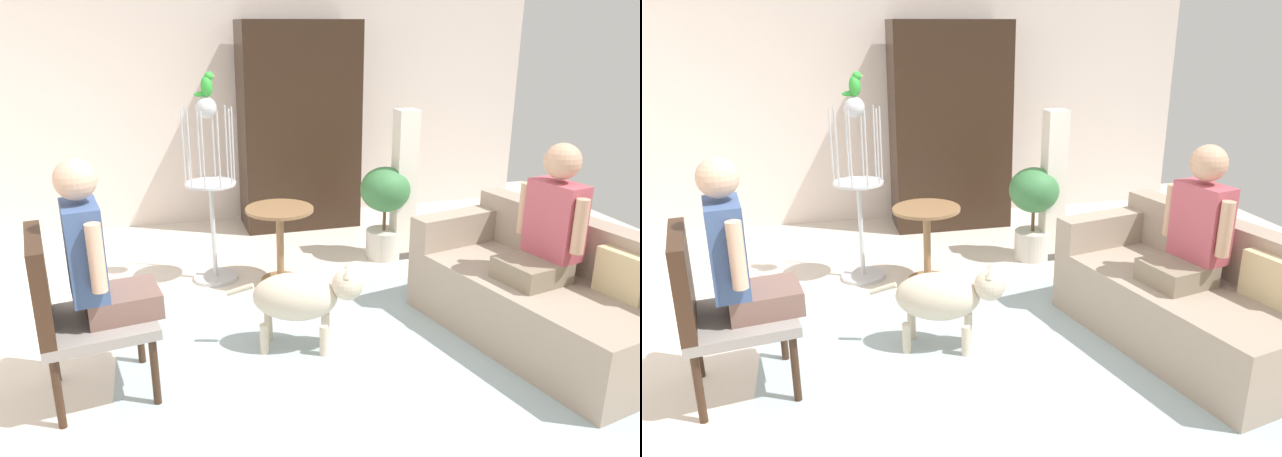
# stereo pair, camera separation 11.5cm
# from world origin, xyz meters

# --- Properties ---
(ground_plane) EXTENTS (7.32, 7.32, 0.00)m
(ground_plane) POSITION_xyz_m (0.00, 0.00, 0.00)
(ground_plane) COLOR beige
(back_wall) EXTENTS (6.05, 0.12, 2.64)m
(back_wall) POSITION_xyz_m (0.00, 3.11, 1.32)
(back_wall) COLOR silver
(back_wall) RESTS_ON ground
(area_rug) EXTENTS (2.84, 2.56, 0.01)m
(area_rug) POSITION_xyz_m (-0.02, -0.26, 0.00)
(area_rug) COLOR #9EB2B7
(area_rug) RESTS_ON ground
(couch) EXTENTS (1.18, 1.85, 0.81)m
(couch) POSITION_xyz_m (1.27, -0.14, 0.30)
(couch) COLOR gray
(couch) RESTS_ON ground
(armchair) EXTENTS (0.68, 0.68, 0.98)m
(armchair) POSITION_xyz_m (-1.61, -0.07, 0.57)
(armchair) COLOR #382316
(armchair) RESTS_ON ground
(person_on_couch) EXTENTS (0.51, 0.51, 0.87)m
(person_on_couch) POSITION_xyz_m (1.26, -0.18, 0.81)
(person_on_couch) COLOR gray
(person_on_armchair) EXTENTS (0.50, 0.50, 0.90)m
(person_on_armchair) POSITION_xyz_m (-1.45, -0.05, 0.84)
(person_on_armchair) COLOR #77584E
(round_end_table) EXTENTS (0.54, 0.54, 0.63)m
(round_end_table) POSITION_xyz_m (-0.18, 1.23, 0.42)
(round_end_table) COLOR olive
(round_end_table) RESTS_ON ground
(dog) EXTENTS (0.84, 0.47, 0.58)m
(dog) POSITION_xyz_m (-0.27, 0.14, 0.36)
(dog) COLOR beige
(dog) RESTS_ON ground
(bird_cage_stand) EXTENTS (0.40, 0.40, 1.48)m
(bird_cage_stand) POSITION_xyz_m (-0.69, 1.43, 0.75)
(bird_cage_stand) COLOR silver
(bird_cage_stand) RESTS_ON ground
(parrot) EXTENTS (0.17, 0.10, 0.19)m
(parrot) POSITION_xyz_m (-0.67, 1.43, 1.57)
(parrot) COLOR green
(parrot) RESTS_ON bird_cage_stand
(potted_plant) EXTENTS (0.44, 0.44, 0.83)m
(potted_plant) POSITION_xyz_m (0.83, 1.53, 0.50)
(potted_plant) COLOR beige
(potted_plant) RESTS_ON ground
(column_lamp) EXTENTS (0.20, 0.20, 1.32)m
(column_lamp) POSITION_xyz_m (1.00, 1.51, 0.65)
(column_lamp) COLOR #4C4742
(column_lamp) RESTS_ON ground
(armoire_cabinet) EXTENTS (1.16, 0.56, 2.05)m
(armoire_cabinet) POSITION_xyz_m (0.34, 2.70, 1.02)
(armoire_cabinet) COLOR black
(armoire_cabinet) RESTS_ON ground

